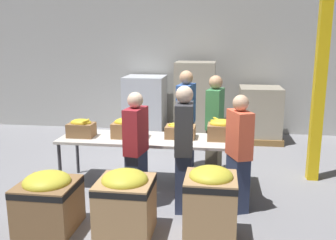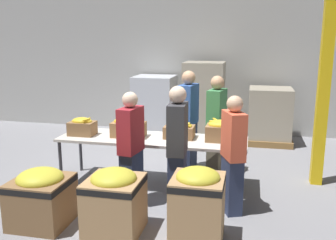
% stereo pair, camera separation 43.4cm
% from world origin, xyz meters
% --- Properties ---
extents(ground_plane, '(30.00, 30.00, 0.00)m').
position_xyz_m(ground_plane, '(0.00, 0.00, 0.00)').
color(ground_plane, gray).
extents(wall_back, '(16.00, 0.08, 4.00)m').
position_xyz_m(wall_back, '(0.00, 3.54, 2.00)').
color(wall_back, '#B7B7B2').
rests_on(wall_back, ground_plane).
extents(sorting_table, '(2.81, 0.81, 0.74)m').
position_xyz_m(sorting_table, '(0.00, 0.00, 0.70)').
color(sorting_table, beige).
rests_on(sorting_table, ground_plane).
extents(banana_box_0, '(0.39, 0.30, 0.28)m').
position_xyz_m(banana_box_0, '(-1.09, -0.07, 0.88)').
color(banana_box_0, olive).
rests_on(banana_box_0, sorting_table).
extents(banana_box_1, '(0.50, 0.30, 0.30)m').
position_xyz_m(banana_box_1, '(-0.37, -0.01, 0.90)').
color(banana_box_1, olive).
rests_on(banana_box_1, sorting_table).
extents(banana_box_2, '(0.44, 0.33, 0.25)m').
position_xyz_m(banana_box_2, '(0.40, 0.09, 0.86)').
color(banana_box_2, olive).
rests_on(banana_box_2, sorting_table).
extents(banana_box_3, '(0.42, 0.35, 0.31)m').
position_xyz_m(banana_box_3, '(1.01, 0.06, 0.90)').
color(banana_box_3, olive).
rests_on(banana_box_3, sorting_table).
extents(volunteer_0, '(0.30, 0.47, 1.63)m').
position_xyz_m(volunteer_0, '(0.89, 0.66, 0.81)').
color(volunteer_0, '#6B604C').
rests_on(volunteer_0, ground_plane).
extents(volunteer_1, '(0.27, 0.44, 1.53)m').
position_xyz_m(volunteer_1, '(-0.10, -0.71, 0.76)').
color(volunteer_1, '#2D3856').
rests_on(volunteer_1, ground_plane).
extents(volunteer_2, '(0.34, 0.45, 1.52)m').
position_xyz_m(volunteer_2, '(1.23, -0.67, 0.76)').
color(volunteer_2, '#2D3856').
rests_on(volunteer_2, ground_plane).
extents(volunteer_3, '(0.24, 0.45, 1.63)m').
position_xyz_m(volunteer_3, '(0.53, -0.77, 0.81)').
color(volunteer_3, '#2D3856').
rests_on(volunteer_3, ground_plane).
extents(volunteer_4, '(0.30, 0.48, 1.69)m').
position_xyz_m(volunteer_4, '(0.41, 0.80, 0.84)').
color(volunteer_4, '#2D3856').
rests_on(volunteer_4, ground_plane).
extents(donation_bin_0, '(0.65, 0.65, 0.70)m').
position_xyz_m(donation_bin_0, '(-0.98, -1.49, 0.37)').
color(donation_bin_0, olive).
rests_on(donation_bin_0, ground_plane).
extents(donation_bin_1, '(0.62, 0.62, 0.77)m').
position_xyz_m(donation_bin_1, '(-0.05, -1.49, 0.41)').
color(donation_bin_1, tan).
rests_on(donation_bin_1, ground_plane).
extents(donation_bin_2, '(0.56, 0.56, 0.85)m').
position_xyz_m(donation_bin_2, '(0.90, -1.49, 0.45)').
color(donation_bin_2, tan).
rests_on(donation_bin_2, ground_plane).
extents(support_pillar, '(0.17, 0.17, 4.00)m').
position_xyz_m(support_pillar, '(2.46, 0.60, 2.00)').
color(support_pillar, yellow).
rests_on(support_pillar, ground_plane).
extents(pallet_stack_0, '(0.92, 0.92, 1.71)m').
position_xyz_m(pallet_stack_0, '(0.43, 2.81, 0.84)').
color(pallet_stack_0, olive).
rests_on(pallet_stack_0, ground_plane).
extents(pallet_stack_1, '(0.97, 0.97, 1.36)m').
position_xyz_m(pallet_stack_1, '(-0.72, 2.96, 0.67)').
color(pallet_stack_1, olive).
rests_on(pallet_stack_1, ground_plane).
extents(pallet_stack_2, '(0.96, 0.96, 1.18)m').
position_xyz_m(pallet_stack_2, '(1.83, 2.85, 0.58)').
color(pallet_stack_2, olive).
rests_on(pallet_stack_2, ground_plane).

